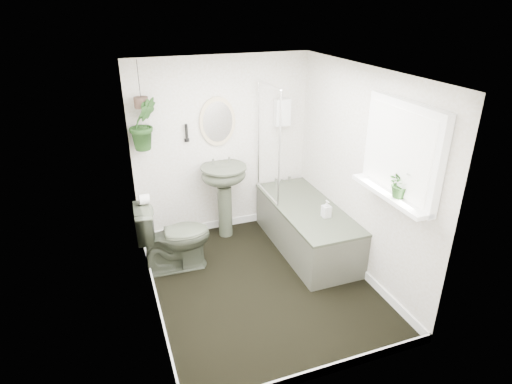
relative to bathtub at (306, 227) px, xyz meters
name	(u,v)px	position (x,y,z in m)	size (l,w,h in m)	color
floor	(261,283)	(-0.80, -0.50, -0.30)	(2.30, 2.80, 0.02)	black
ceiling	(262,71)	(-0.80, -0.50, 2.02)	(2.30, 2.80, 0.02)	white
wall_back	(222,147)	(-0.80, 0.91, 0.86)	(2.30, 0.02, 2.30)	white
wall_front	(330,263)	(-0.80, -1.91, 0.86)	(2.30, 0.02, 2.30)	white
wall_left	(144,206)	(-1.96, -0.50, 0.86)	(0.02, 2.80, 2.30)	white
wall_right	(360,174)	(0.36, -0.50, 0.86)	(0.02, 2.80, 2.30)	white
skirting	(261,279)	(-0.80, -0.50, -0.24)	(2.30, 2.80, 0.10)	white
bathtub	(306,227)	(0.00, 0.00, 0.00)	(0.72, 1.72, 0.58)	#3D4434
bath_screen	(268,143)	(-0.33, 0.49, 0.99)	(0.04, 0.72, 1.40)	silver
shower_box	(282,112)	(0.00, 0.84, 1.26)	(0.20, 0.10, 0.35)	white
oval_mirror	(218,122)	(-0.86, 0.87, 1.21)	(0.46, 0.03, 0.62)	beige
wall_sconce	(187,133)	(-1.26, 0.86, 1.11)	(0.04, 0.04, 0.22)	black
toilet_roll_holder	(144,199)	(-1.90, 0.20, 0.61)	(0.11, 0.11, 0.11)	white
window_recess	(402,151)	(0.29, -1.20, 1.36)	(0.08, 1.00, 0.90)	white
window_sill	(389,194)	(0.22, -1.20, 0.94)	(0.18, 1.00, 0.04)	white
window_blinds	(398,152)	(0.24, -1.20, 1.36)	(0.01, 0.86, 0.76)	white
toilet	(174,236)	(-1.63, 0.13, 0.13)	(0.47, 0.82, 0.84)	#3D4434
pedestal_sink	(225,201)	(-0.86, 0.66, 0.20)	(0.58, 0.49, 0.99)	#3D4434
sill_plant	(401,183)	(0.24, -1.31, 1.09)	(0.24, 0.21, 0.27)	black
hanging_plant	(144,124)	(-1.77, 0.75, 1.30)	(0.34, 0.27, 0.61)	black
soap_bottle	(326,209)	(0.08, -0.31, 0.39)	(0.09, 0.10, 0.21)	black
hanging_pot	(141,102)	(-1.77, 0.75, 1.55)	(0.16, 0.16, 0.12)	#463329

